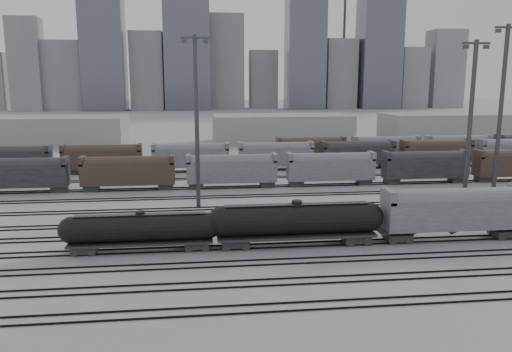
{
  "coord_description": "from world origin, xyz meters",
  "views": [
    {
      "loc": [
        -14.58,
        -50.17,
        17.54
      ],
      "look_at": [
        -6.22,
        20.89,
        4.0
      ],
      "focal_mm": 35.0,
      "sensor_mm": 36.0,
      "label": 1
    }
  ],
  "objects": [
    {
      "name": "light_mast_c",
      "position": [
        21.18,
        11.93,
        12.13
      ],
      "size": [
        3.66,
        0.59,
        22.86
      ],
      "color": "#3B3B3D",
      "rests_on": "ground"
    },
    {
      "name": "light_mast_d",
      "position": [
        32.87,
        23.66,
        13.91
      ],
      "size": [
        4.2,
        0.67,
        26.23
      ],
      "color": "#3B3B3D",
      "rests_on": "ground"
    },
    {
      "name": "tracks",
      "position": [
        0.0,
        17.5,
        0.08
      ],
      "size": [
        220.0,
        71.5,
        0.16
      ],
      "color": "black",
      "rests_on": "ground"
    },
    {
      "name": "warehouse_left",
      "position": [
        -60.0,
        95.0,
        4.0
      ],
      "size": [
        50.0,
        18.0,
        8.0
      ],
      "primitive_type": "cube",
      "color": "#979799",
      "rests_on": "ground"
    },
    {
      "name": "tank_car_a",
      "position": [
        -20.69,
        1.0,
        2.39
      ],
      "size": [
        16.75,
        2.79,
        4.14
      ],
      "color": "black",
      "rests_on": "ground"
    },
    {
      "name": "crane_right",
      "position": [
        91.26,
        305.0,
        57.39
      ],
      "size": [
        42.0,
        1.8,
        100.0
      ],
      "color": "#3B3B3D",
      "rests_on": "ground"
    },
    {
      "name": "bg_string_near",
      "position": [
        8.0,
        32.0,
        2.8
      ],
      "size": [
        151.0,
        3.0,
        5.6
      ],
      "color": "gray",
      "rests_on": "ground"
    },
    {
      "name": "hopper_car_a",
      "position": [
        13.73,
        1.0,
        3.54
      ],
      "size": [
        16.03,
        3.19,
        5.73
      ],
      "color": "black",
      "rests_on": "ground"
    },
    {
      "name": "bg_string_mid",
      "position": [
        18.0,
        48.0,
        2.8
      ],
      "size": [
        151.0,
        3.0,
        5.6
      ],
      "color": "black",
      "rests_on": "ground"
    },
    {
      "name": "tank_car_b",
      "position": [
        -4.13,
        1.0,
        2.77
      ],
      "size": [
        19.35,
        3.23,
        4.78
      ],
      "color": "black",
      "rests_on": "ground"
    },
    {
      "name": "ground",
      "position": [
        0.0,
        0.0,
        0.0
      ],
      "size": [
        900.0,
        900.0,
        0.0
      ],
      "primitive_type": "plane",
      "color": "#B5B5BA",
      "rests_on": "ground"
    },
    {
      "name": "light_mast_b",
      "position": [
        -14.66,
        19.45,
        12.64
      ],
      "size": [
        3.81,
        0.61,
        23.82
      ],
      "color": "#3B3B3D",
      "rests_on": "ground"
    },
    {
      "name": "skyline",
      "position": [
        10.84,
        280.0,
        34.73
      ],
      "size": [
        316.0,
        22.4,
        95.0
      ],
      "color": "gray",
      "rests_on": "ground"
    },
    {
      "name": "bg_string_far",
      "position": [
        35.5,
        56.0,
        2.8
      ],
      "size": [
        66.0,
        3.0,
        5.6
      ],
      "color": "#44342B",
      "rests_on": "ground"
    },
    {
      "name": "warehouse_right",
      "position": [
        60.0,
        95.0,
        4.0
      ],
      "size": [
        35.0,
        18.0,
        8.0
      ],
      "primitive_type": "cube",
      "color": "#979799",
      "rests_on": "ground"
    },
    {
      "name": "warehouse_mid",
      "position": [
        10.0,
        95.0,
        4.0
      ],
      "size": [
        40.0,
        18.0,
        8.0
      ],
      "primitive_type": "cube",
      "color": "#979799",
      "rests_on": "ground"
    },
    {
      "name": "crane_left",
      "position": [
        -28.74,
        305.0,
        57.39
      ],
      "size": [
        42.0,
        1.8,
        100.0
      ],
      "color": "#3B3B3D",
      "rests_on": "ground"
    }
  ]
}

